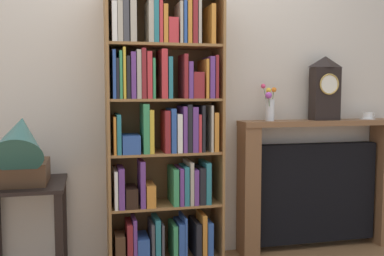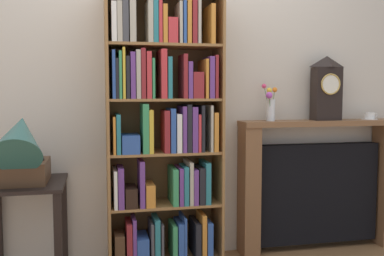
% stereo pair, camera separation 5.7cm
% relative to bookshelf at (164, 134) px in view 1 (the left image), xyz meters
% --- Properties ---
extents(wall_back, '(4.82, 0.08, 2.67)m').
position_rel_bookshelf_xyz_m(wall_back, '(0.15, 0.20, 0.42)').
color(wall_back, beige).
rests_on(wall_back, ground).
extents(bookshelf, '(0.78, 0.30, 1.87)m').
position_rel_bookshelf_xyz_m(bookshelf, '(0.00, 0.00, 0.00)').
color(bookshelf, olive).
rests_on(bookshelf, ground).
extents(side_table_left, '(0.49, 0.53, 0.64)m').
position_rel_bookshelf_xyz_m(side_table_left, '(-0.89, -0.11, -0.43)').
color(side_table_left, black).
rests_on(side_table_left, ground).
extents(gramophone, '(0.28, 0.51, 0.51)m').
position_rel_bookshelf_xyz_m(gramophone, '(-0.89, -0.19, -0.05)').
color(gramophone, '#472D1C').
rests_on(gramophone, side_table_left).
extents(fireplace_mantel, '(1.24, 0.21, 0.99)m').
position_rel_bookshelf_xyz_m(fireplace_mantel, '(1.20, 0.07, -0.43)').
color(fireplace_mantel, brown).
rests_on(fireplace_mantel, ground).
extents(mantel_clock, '(0.21, 0.12, 0.48)m').
position_rel_bookshelf_xyz_m(mantel_clock, '(1.23, 0.05, 0.31)').
color(mantel_clock, black).
rests_on(mantel_clock, fireplace_mantel).
extents(flower_vase, '(0.10, 0.12, 0.27)m').
position_rel_bookshelf_xyz_m(flower_vase, '(0.79, 0.05, 0.19)').
color(flower_vase, silver).
rests_on(flower_vase, fireplace_mantel).
extents(teacup_with_saucer, '(0.12, 0.12, 0.05)m').
position_rel_bookshelf_xyz_m(teacup_with_saucer, '(1.61, 0.06, 0.10)').
color(teacup_with_saucer, white).
rests_on(teacup_with_saucer, fireplace_mantel).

